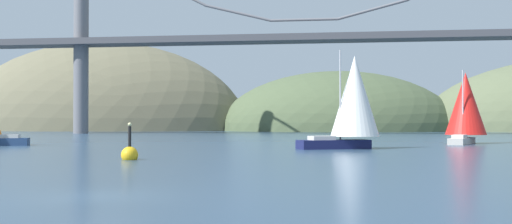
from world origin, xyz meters
TOP-DOWN VIEW (x-y plane):
  - ground_plane at (0.00, 0.00)m, footprint 360.00×360.00m
  - headland_center at (5.00, 135.00)m, footprint 57.45×44.00m
  - headland_left at (-55.00, 135.00)m, footprint 75.91×44.00m
  - suspension_bridge at (-0.00, 95.00)m, footprint 120.92×6.00m
  - sailboat_red_spinnaker at (20.62, 51.60)m, footprint 5.64×7.98m
  - sailboat_white_mainsail at (8.53, 37.49)m, footprint 8.12×6.16m
  - channel_buoy at (-5.72, 19.13)m, footprint 1.10×1.10m

SIDE VIEW (x-z plane):
  - ground_plane at x=0.00m, z-range 0.00..0.00m
  - headland_center at x=5.00m, z-range -14.32..14.32m
  - headland_left at x=-55.00m, z-range -22.44..22.44m
  - channel_buoy at x=-5.72m, z-range -0.95..1.69m
  - sailboat_red_spinnaker at x=20.62m, z-range 0.17..8.07m
  - sailboat_white_mainsail at x=8.53m, z-range 0.00..8.78m
  - suspension_bridge at x=0.00m, z-range -1.28..38.01m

